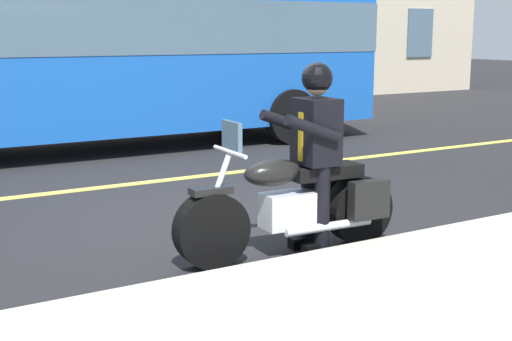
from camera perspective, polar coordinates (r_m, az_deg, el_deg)
The scene contains 5 objects.
ground_plane at distance 7.70m, azimuth -5.20°, elevation -3.91°, with size 80.00×80.00×0.00m, color black.
lane_center_stripe at distance 9.49m, azimuth -10.45°, elevation -1.13°, with size 60.00×0.16×0.01m, color #E5DB4C.
motorcycle_main at distance 6.37m, azimuth 3.31°, elevation -2.87°, with size 2.22×0.66×1.26m.
rider_main at distance 6.36m, azimuth 4.82°, elevation 2.45°, with size 0.64×0.57×1.74m.
bus_near at distance 12.27m, azimuth -14.69°, elevation 10.24°, with size 11.05×2.70×3.30m.
Camera 1 is at (3.19, 6.71, 1.99)m, focal length 48.97 mm.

